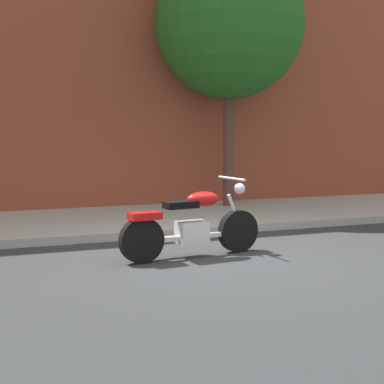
{
  "coord_description": "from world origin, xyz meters",
  "views": [
    {
      "loc": [
        -3.36,
        -7.5,
        1.83
      ],
      "look_at": [
        -0.43,
        0.22,
        0.95
      ],
      "focal_mm": 54.65,
      "sensor_mm": 36.0,
      "label": 1
    }
  ],
  "objects": [
    {
      "name": "ground_plane",
      "position": [
        0.0,
        0.0,
        0.0
      ],
      "size": [
        60.0,
        60.0,
        0.0
      ],
      "primitive_type": "plane",
      "color": "#303335"
    },
    {
      "name": "sidewalk",
      "position": [
        0.0,
        3.47,
        0.07
      ],
      "size": [
        23.7,
        3.37,
        0.14
      ],
      "primitive_type": "cube",
      "color": "#ABABAB",
      "rests_on": "ground"
    },
    {
      "name": "building_facade",
      "position": [
        0.0,
        5.41,
        4.46
      ],
      "size": [
        23.7,
        0.5,
        8.92
      ],
      "primitive_type": "cube",
      "color": "brown",
      "rests_on": "ground"
    },
    {
      "name": "motorcycle",
      "position": [
        -0.43,
        0.23,
        0.45
      ],
      "size": [
        2.21,
        0.7,
        1.13
      ],
      "color": "black",
      "rests_on": "ground"
    },
    {
      "name": "street_tree",
      "position": [
        2.02,
        4.36,
        4.12
      ],
      "size": [
        3.27,
        3.27,
        5.77
      ],
      "color": "brown",
      "rests_on": "ground"
    }
  ]
}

